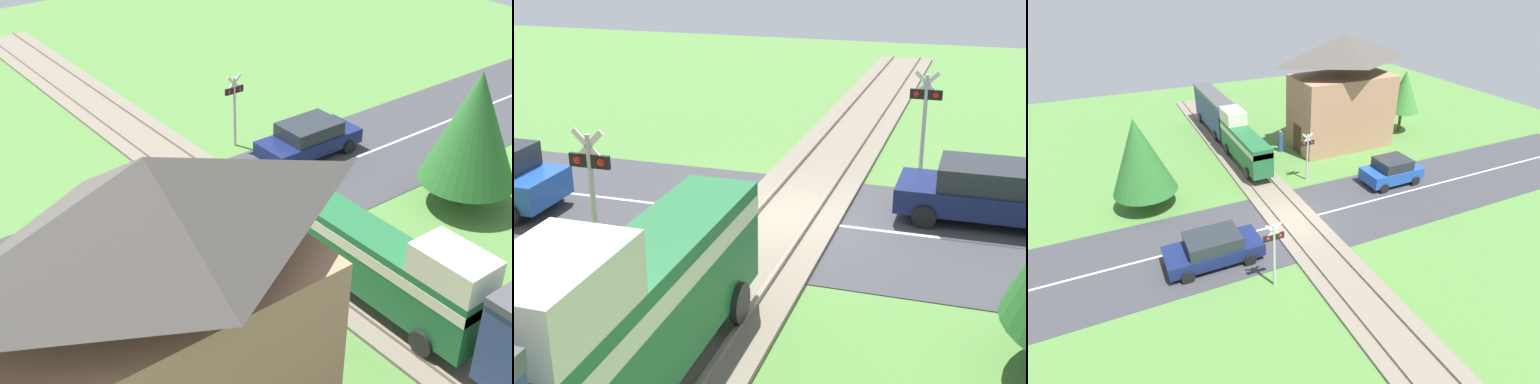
# 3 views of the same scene
# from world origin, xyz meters

# --- Properties ---
(ground_plane) EXTENTS (60.00, 60.00, 0.00)m
(ground_plane) POSITION_xyz_m (0.00, 0.00, 0.00)
(ground_plane) COLOR #4C7A38
(road_surface) EXTENTS (48.00, 6.40, 0.02)m
(road_surface) POSITION_xyz_m (0.00, 0.00, 0.01)
(road_surface) COLOR #38383D
(road_surface) RESTS_ON ground_plane
(track_bed) EXTENTS (2.80, 48.00, 0.24)m
(track_bed) POSITION_xyz_m (0.00, 0.00, 0.07)
(track_bed) COLOR #756B5B
(track_bed) RESTS_ON ground_plane
(train) EXTENTS (1.58, 14.13, 3.18)m
(train) POSITION_xyz_m (0.00, 11.42, 1.86)
(train) COLOR #1E6033
(train) RESTS_ON track_bed
(car_near_crossing) EXTENTS (4.44, 2.05, 1.50)m
(car_near_crossing) POSITION_xyz_m (-4.83, -1.44, 0.79)
(car_near_crossing) COLOR #141E4C
(car_near_crossing) RESTS_ON ground_plane
(car_far_side) EXTENTS (3.67, 2.07, 1.67)m
(car_far_side) POSITION_xyz_m (7.56, 1.44, 0.86)
(car_far_side) COLOR #1E4CA8
(car_far_side) RESTS_ON ground_plane
(crossing_signal_west_approach) EXTENTS (0.90, 0.18, 3.21)m
(crossing_signal_west_approach) POSITION_xyz_m (-2.91, -4.06, 2.05)
(crossing_signal_west_approach) COLOR #B7B7B7
(crossing_signal_west_approach) RESTS_ON ground_plane
(crossing_signal_east_approach) EXTENTS (0.90, 0.18, 3.21)m
(crossing_signal_east_approach) POSITION_xyz_m (2.91, 4.06, 2.05)
(crossing_signal_east_approach) COLOR #B7B7B7
(crossing_signal_east_approach) RESTS_ON ground_plane
(station_building) EXTENTS (7.71, 4.21, 8.13)m
(station_building) POSITION_xyz_m (7.87, 8.23, 3.98)
(station_building) COLOR #AD7A5B
(station_building) RESTS_ON ground_plane
(pedestrian_by_station) EXTENTS (0.40, 0.40, 1.63)m
(pedestrian_by_station) POSITION_xyz_m (3.25, 8.92, 0.75)
(pedestrian_by_station) COLOR #2D4C8E
(pedestrian_by_station) RESTS_ON ground_plane
(tree_roadside_hedge) EXTENTS (3.52, 3.52, 5.25)m
(tree_roadside_hedge) POSITION_xyz_m (-6.86, 4.98, 3.14)
(tree_roadside_hedge) COLOR brown
(tree_roadside_hedge) RESTS_ON ground_plane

